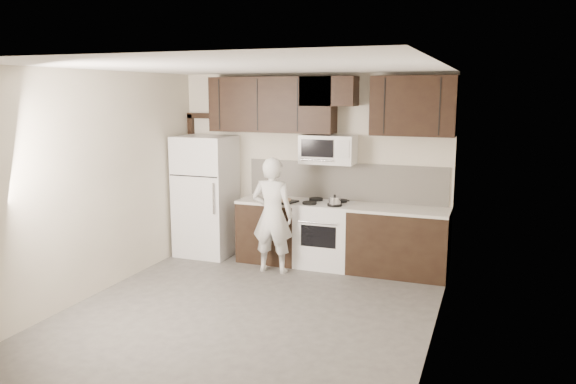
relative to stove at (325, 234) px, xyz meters
The scene contains 14 objects.
floor 2.02m from the stove, 98.80° to the right, with size 4.50×4.50×0.00m, color #4A4846.
back_wall 0.99m from the stove, 133.94° to the left, with size 4.00×4.00×0.00m, color #BEB4A1.
ceiling 2.98m from the stove, 98.80° to the right, with size 4.50×4.50×0.00m, color white.
counter_run 0.30m from the stove, ahead, with size 2.95×0.64×0.91m.
stove is the anchor object (origin of this frame).
backsplash 0.80m from the stove, 56.25° to the left, with size 2.90×0.02×0.54m, color beige.
upper_cabinets 1.83m from the stove, 124.04° to the left, with size 3.48×0.35×0.78m.
microwave 1.20m from the stove, 90.10° to the left, with size 0.76×0.42×0.40m.
refrigerator 1.90m from the stove, behind, with size 0.80×0.76×1.80m.
door_trim 2.37m from the stove, behind, with size 0.50×0.08×2.12m.
saucepan 0.57m from the stove, 39.20° to the right, with size 0.29×0.17×0.16m.
baking_tray 0.77m from the stove, 167.31° to the right, with size 0.41×0.30×0.02m, color black.
pizza 0.78m from the stove, 167.31° to the right, with size 0.27×0.27×0.02m, color beige.
person 0.84m from the stove, 140.02° to the right, with size 0.58×0.38×1.59m, color white.
Camera 1 is at (2.49, -5.45, 2.45)m, focal length 35.00 mm.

